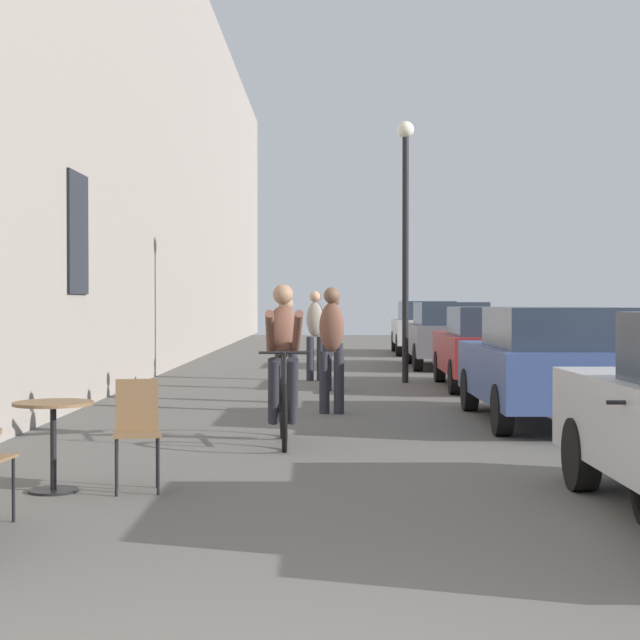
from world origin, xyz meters
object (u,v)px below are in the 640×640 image
Objects in this scene: street_lamp at (405,217)px; parked_car_third at (491,346)px; pedestrian_near at (332,342)px; pedestrian_mid at (286,343)px; pedestrian_furthest at (315,330)px; cafe_chair_mid_toward_street at (137,426)px; cyclist_on_bicycle at (283,368)px; parked_car_second at (548,363)px; cafe_table_mid at (53,427)px; pedestrian_far at (333,336)px; parked_car_fifth at (425,327)px; parked_car_fourth at (448,334)px.

parked_car_third is (1.41, -1.25, -2.36)m from street_lamp.
pedestrian_near reaches higher than pedestrian_mid.
pedestrian_furthest is (-0.30, 5.91, 0.01)m from pedestrian_near.
cyclist_on_bicycle is (1.05, 2.84, 0.29)m from cafe_chair_mid_toward_street.
pedestrian_near is 0.42× the size of parked_car_second.
pedestrian_far is at bearing 76.47° from cafe_table_mid.
cyclist_on_bicycle is 0.40× the size of parked_car_fifth.
cafe_chair_mid_toward_street reaches higher than cafe_table_mid.
parked_car_third is at bearing 64.65° from cyclist_on_bicycle.
cyclist_on_bicycle is 7.80m from parked_car_third.
parked_car_second is at bearing -91.23° from parked_car_third.
street_lamp reaches higher than cafe_chair_mid_toward_street.
cyclist_on_bicycle is at bearing -150.79° from parked_car_second.
pedestrian_furthest reaches higher than pedestrian_near.
parked_car_second is at bearing -78.71° from street_lamp.
cafe_chair_mid_toward_street is 0.52× the size of pedestrian_near.
pedestrian_mid is 4.90m from street_lamp.
cafe_chair_mid_toward_street is at bearing -105.44° from pedestrian_near.
pedestrian_near reaches higher than parked_car_fifth.
cafe_table_mid is 0.45× the size of pedestrian_mid.
pedestrian_far reaches higher than parked_car_third.
cafe_chair_mid_toward_street is at bearing -101.25° from parked_car_fifth.
parked_car_second is 0.94× the size of parked_car_fifth.
pedestrian_near is at bearing -90.63° from pedestrian_far.
cyclist_on_bicycle is 1.02× the size of pedestrian_furthest.
pedestrian_far is 3.10m from street_lamp.
pedestrian_mid is 0.92× the size of pedestrian_furthest.
pedestrian_near is 0.35× the size of street_lamp.
cafe_chair_mid_toward_street is at bearing 6.50° from cafe_table_mid.
pedestrian_near is at bearing -87.11° from pedestrian_furthest.
pedestrian_furthest reaches higher than parked_car_third.
cafe_chair_mid_toward_street is at bearing -105.37° from parked_car_fourth.
parked_car_second is (1.30, -6.49, -2.35)m from street_lamp.
parked_car_fifth is (1.38, 10.81, -2.31)m from street_lamp.
pedestrian_furthest reaches higher than parked_car_fifth.
street_lamp reaches higher than parked_car_fifth.
parked_car_fourth is at bearing 53.05° from pedestrian_furthest.
cafe_table_mid is at bearing -136.26° from parked_car_second.
parked_car_third is 5.77m from parked_car_fourth.
pedestrian_mid is at bearing -103.30° from parked_car_fifth.
street_lamp reaches higher than parked_car_second.
cafe_table_mid is 11.89m from pedestrian_furthest.
cafe_chair_mid_toward_street is 22.38m from parked_car_fifth.
parked_car_fourth is (0.03, 11.02, 0.03)m from parked_car_second.
pedestrian_far reaches higher than cafe_chair_mid_toward_street.
cyclist_on_bicycle is 3.70m from parked_car_second.
parked_car_fourth reaches higher than parked_car_second.
cyclist_on_bicycle is at bearing -100.41° from pedestrian_near.
parked_car_fifth is (2.78, 16.21, -0.17)m from pedestrian_near.
cafe_chair_mid_toward_street is 0.21× the size of parked_car_fourth.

